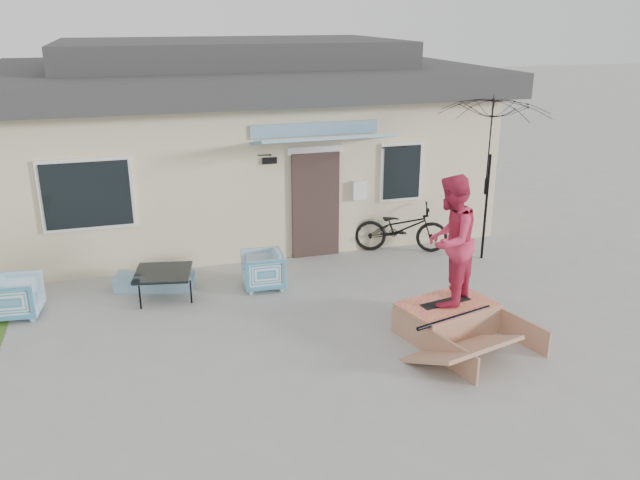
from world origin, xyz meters
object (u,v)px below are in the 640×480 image
object	(u,v)px
loveseat	(154,275)
bicycle	(401,223)
skater	(450,239)
patio_umbrella	(489,172)
coffee_table	(164,284)
skateboard	(446,302)
armchair_left	(16,295)
skate_ramp	(447,318)
armchair_right	(263,268)

from	to	relation	value
loveseat	bicycle	bearing A→B (deg)	-159.23
skater	patio_umbrella	bearing A→B (deg)	-172.96
coffee_table	skateboard	bearing A→B (deg)	-31.96
armchair_left	skate_ramp	size ratio (longest dim) A/B	0.40
armchair_left	patio_umbrella	world-z (taller)	patio_umbrella
armchair_right	bicycle	world-z (taller)	bicycle
bicycle	skater	distance (m)	3.63
patio_umbrella	skater	xyz separation A→B (m)	(-2.15, -2.61, -0.25)
patio_umbrella	skate_ramp	xyz separation A→B (m)	(-2.14, -2.65, -1.52)
skateboard	skater	world-z (taller)	skater
patio_umbrella	skateboard	xyz separation A→B (m)	(-2.15, -2.61, -1.26)
patio_umbrella	skater	world-z (taller)	skater
coffee_table	skater	distance (m)	4.94
bicycle	skateboard	world-z (taller)	bicycle
armchair_left	coffee_table	size ratio (longest dim) A/B	0.80
coffee_table	skate_ramp	xyz separation A→B (m)	(4.06, -2.57, 0.00)
bicycle	skater	size ratio (longest dim) A/B	0.96
armchair_left	loveseat	bearing A→B (deg)	-71.17
armchair_right	skater	size ratio (longest dim) A/B	0.37
patio_umbrella	armchair_right	bearing A→B (deg)	-177.61
patio_umbrella	skater	bearing A→B (deg)	-129.48
loveseat	skateboard	world-z (taller)	loveseat
loveseat	skateboard	xyz separation A→B (m)	(4.19, -2.92, 0.22)
coffee_table	patio_umbrella	size ratio (longest dim) A/B	0.39
coffee_table	skateboard	size ratio (longest dim) A/B	1.13
armchair_right	bicycle	distance (m)	3.26
armchair_left	skateboard	distance (m)	6.80
loveseat	armchair_right	world-z (taller)	armchair_right
skate_ramp	coffee_table	bearing A→B (deg)	132.75
skateboard	skater	size ratio (longest dim) A/B	0.42
armchair_right	skate_ramp	xyz separation A→B (m)	(2.35, -2.46, -0.13)
armchair_right	skateboard	xyz separation A→B (m)	(2.34, -2.42, 0.12)
loveseat	skate_ramp	world-z (taller)	loveseat
patio_umbrella	skate_ramp	distance (m)	3.73
loveseat	skateboard	distance (m)	5.11
armchair_left	armchair_right	xyz separation A→B (m)	(4.02, 0.00, -0.01)
skateboard	bicycle	bearing A→B (deg)	66.94
loveseat	patio_umbrella	bearing A→B (deg)	-168.07
loveseat	patio_umbrella	size ratio (longest dim) A/B	0.57
loveseat	skater	bearing A→B (deg)	159.87
loveseat	armchair_right	size ratio (longest dim) A/B	1.86
armchair_right	bicycle	xyz separation A→B (m)	(3.09, 1.02, 0.24)
skateboard	armchair_left	bearing A→B (deg)	148.43
armchair_right	skate_ramp	bearing A→B (deg)	46.54
armchair_right	coffee_table	xyz separation A→B (m)	(-1.71, 0.11, -0.13)
bicycle	skateboard	size ratio (longest dim) A/B	2.29
armchair_left	skateboard	xyz separation A→B (m)	(6.36, -2.42, 0.12)
patio_umbrella	skateboard	size ratio (longest dim) A/B	2.85
loveseat	skater	size ratio (longest dim) A/B	0.68
coffee_table	skate_ramp	world-z (taller)	skate_ramp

